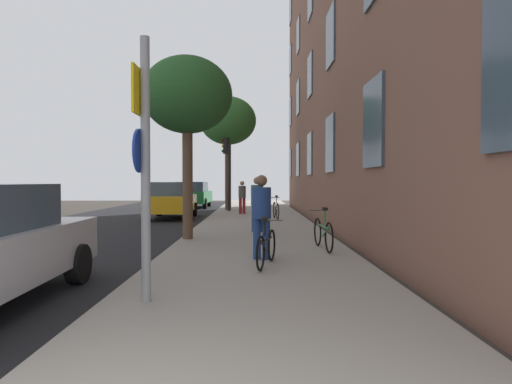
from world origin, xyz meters
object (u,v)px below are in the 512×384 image
pedestrian_1 (257,201)px  tree_near (187,97)px  sign_post (144,155)px  bicycle_2 (260,216)px  pedestrian_0 (262,211)px  traffic_light (227,161)px  bicycle_0 (266,247)px  car_1 (171,200)px  car_2 (193,194)px  tree_far (228,122)px  bicycle_1 (323,233)px  bicycle_3 (276,210)px  pedestrian_2 (242,195)px

pedestrian_1 → tree_near: bearing=-140.4°
sign_post → bicycle_2: size_ratio=2.11×
pedestrian_1 → pedestrian_0: bearing=-89.4°
traffic_light → bicycle_0: size_ratio=2.46×
bicycle_0 → car_1: (-3.91, 11.67, 0.37)m
pedestrian_1 → car_2: 14.66m
sign_post → car_1: size_ratio=0.82×
bicycle_2 → pedestrian_1: pedestrian_1 is taller
tree_far → bicycle_1: bearing=-77.8°
bicycle_0 → bicycle_2: 7.17m
tree_far → car_1: bearing=-120.5°
bicycle_3 → pedestrian_2: (-1.45, 2.92, 0.51)m
traffic_light → bicycle_3: traffic_light is taller
tree_near → bicycle_3: bearing=66.0°
bicycle_1 → pedestrian_2: pedestrian_2 is taller
pedestrian_0 → car_1: size_ratio=0.41×
bicycle_0 → pedestrian_1: 5.40m
tree_far → sign_post: bearing=-90.1°
tree_far → bicycle_3: size_ratio=3.45×
pedestrian_1 → bicycle_3: bearing=79.8°
bicycle_1 → bicycle_2: (-1.36, 5.24, -0.02)m
bicycle_1 → bicycle_2: bearing=104.5°
pedestrian_1 → sign_post: bearing=-101.1°
pedestrian_2 → tree_far: bearing=106.4°
pedestrian_2 → car_1: pedestrian_2 is taller
pedestrian_0 → sign_post: bearing=-117.3°
bicycle_3 → pedestrian_0: (-0.76, -9.20, 0.57)m
bicycle_0 → car_2: (-4.01, 19.50, 0.37)m
pedestrian_0 → pedestrian_1: pedestrian_1 is taller
pedestrian_1 → bicycle_0: bearing=-88.7°
bicycle_0 → car_1: bearing=108.5°
bicycle_3 → car_2: (-4.70, 9.64, 0.34)m
sign_post → pedestrian_2: (0.87, 15.15, -0.99)m
pedestrian_2 → tree_near: bearing=-97.9°
tree_near → pedestrian_0: (1.93, -3.14, -2.86)m
car_1 → car_2: 7.84m
sign_post → bicycle_2: bearing=80.3°
traffic_light → tree_near: 11.00m
tree_far → bicycle_1: 14.65m
tree_far → bicycle_0: 16.29m
tree_near → bicycle_3: 7.47m
traffic_light → bicycle_2: size_ratio=2.38×
tree_near → pedestrian_1: size_ratio=2.91×
tree_far → car_1: (-2.32, -3.93, -4.03)m
pedestrian_0 → pedestrian_2: 12.14m
pedestrian_2 → bicycle_1: bearing=-79.0°
tree_far → car_2: size_ratio=1.51×
car_2 → bicycle_3: bearing=-64.0°
bicycle_1 → car_1: bearing=118.4°
traffic_light → bicycle_0: traffic_light is taller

